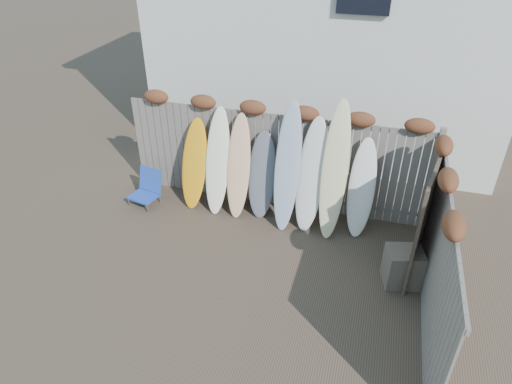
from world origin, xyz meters
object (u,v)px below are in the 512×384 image
(wooden_crate, at_px, (403,267))
(beach_chair, at_px, (147,188))
(surfboard_0, at_px, (194,164))
(lattice_panel, at_px, (422,224))

(wooden_crate, bearing_deg, beach_chair, 168.84)
(beach_chair, height_order, wooden_crate, beach_chair)
(surfboard_0, bearing_deg, lattice_panel, -6.36)
(beach_chair, bearing_deg, lattice_panel, -7.18)
(wooden_crate, bearing_deg, surfboard_0, 162.82)
(wooden_crate, distance_m, lattice_panel, 0.77)
(beach_chair, distance_m, wooden_crate, 5.26)
(beach_chair, relative_size, surfboard_0, 0.38)
(beach_chair, height_order, lattice_panel, lattice_panel)
(beach_chair, xyz_separation_m, wooden_crate, (5.16, -1.02, -0.00))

